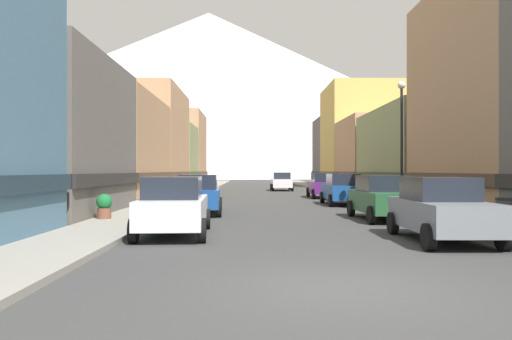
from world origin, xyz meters
The scene contains 25 objects.
ground_plane centered at (0.00, 0.00, 0.00)m, with size 400.00×400.00×0.00m, color #3B3B3B.
sidewalk_left centered at (-6.25, 35.00, 0.07)m, with size 2.50×100.00×0.15m, color gray.
sidewalk_right centered at (6.25, 35.00, 0.07)m, with size 2.50×100.00×0.15m, color gray.
storefront_left_1 centered at (-10.77, 13.52, 3.29)m, with size 6.83×9.78×6.84m.
storefront_left_2 centered at (-11.75, 24.30, 3.23)m, with size 8.79×11.43×6.71m.
storefront_left_3 centered at (-10.57, 36.17, 4.36)m, with size 6.44×11.90×9.03m.
storefront_left_4 centered at (-12.12, 46.87, 3.30)m, with size 9.54×8.44×6.86m.
storefront_left_5 centered at (-11.94, 57.05, 4.51)m, with size 9.18×11.02×9.35m.
storefront_right_2 centered at (11.65, 27.64, 3.07)m, with size 8.60×13.31×6.37m.
storefront_right_3 centered at (11.88, 39.95, 3.34)m, with size 9.06×10.35×6.93m.
storefront_right_4 centered at (11.45, 50.87, 5.72)m, with size 8.19×11.09×11.80m.
storefront_right_5 centered at (10.63, 60.49, 4.31)m, with size 6.57×8.09×8.94m.
car_left_0 centered at (-3.80, 6.80, 0.90)m, with size 2.23×4.48×1.78m.
car_left_1 centered at (-3.80, 14.36, 0.90)m, with size 2.24×4.48×1.78m.
car_right_0 centered at (3.80, 5.50, 0.90)m, with size 2.13×4.43×1.78m.
car_right_1 centered at (3.80, 11.66, 0.90)m, with size 2.16×4.45×1.78m.
car_right_2 centered at (3.80, 20.47, 0.90)m, with size 2.07×4.40×1.78m.
car_right_3 centered at (3.80, 27.91, 0.90)m, with size 2.08×4.41×1.78m.
car_driving_0 centered at (1.60, 41.08, 0.90)m, with size 2.06×4.40×1.78m.
trash_bin_right centered at (6.35, 6.98, 0.64)m, with size 0.59×0.59×0.98m.
potted_plant_0 centered at (7.00, 19.03, 0.61)m, with size 0.46×0.46×0.86m.
potted_plant_1 centered at (-7.00, 10.71, 0.64)m, with size 0.60×0.60×0.94m.
pedestrian_0 centered at (6.25, 12.40, 0.86)m, with size 0.36×0.36×1.55m.
streetlamp_right centered at (5.35, 14.33, 3.99)m, with size 0.36×0.36×5.86m.
mountain_backdrop centered at (-23.06, 260.00, 42.50)m, with size 320.59×320.59×85.00m, color silver.
Camera 1 is at (-1.52, -8.59, 1.97)m, focal length 35.82 mm.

